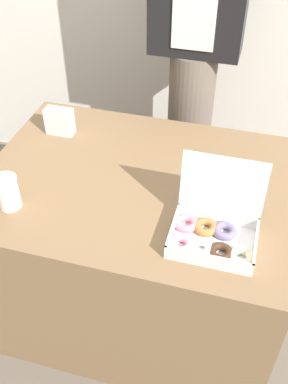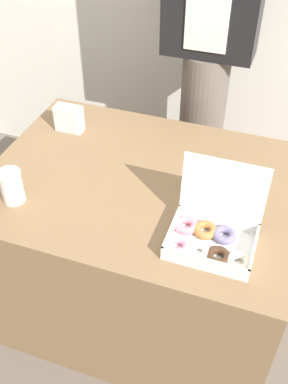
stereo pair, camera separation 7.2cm
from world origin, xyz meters
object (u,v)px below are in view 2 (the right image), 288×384
Objects in this scene: napkin_holder at (69,118)px; person_customer at (209,42)px; coffee_cup at (11,186)px; donut_box at (211,235)px.

person_customer is (0.48, 0.48, 0.21)m from napkin_holder.
person_customer is (0.46, 0.96, 0.21)m from coffee_cup.
coffee_cup is at bearing -88.19° from napkin_holder.
person_customer is at bearing 45.15° from napkin_holder.
donut_box is 0.71m from coffee_cup.
napkin_holder is (-0.72, 0.45, 0.02)m from donut_box.
napkin_holder is at bearing -134.85° from person_customer.
napkin_holder is at bearing 91.81° from coffee_cup.
coffee_cup is 1.08m from person_customer.
napkin_holder is at bearing 148.14° from donut_box.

